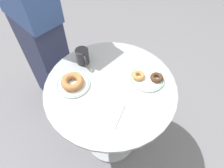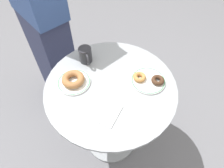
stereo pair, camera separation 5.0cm
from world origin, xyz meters
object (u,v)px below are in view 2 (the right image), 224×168
(plate_left, at_px, (74,82))
(person_figure, at_px, (40,14))
(cafe_table, at_px, (111,108))
(donut_old_fashioned, at_px, (140,77))
(donut_cinnamon, at_px, (73,79))
(plate_right, at_px, (148,81))
(coffee_mug, at_px, (86,55))
(paper_napkin, at_px, (106,112))
(donut_chocolate, at_px, (158,80))

(plate_left, relative_size, person_figure, 0.11)
(cafe_table, distance_m, donut_old_fashioned, 0.31)
(donut_cinnamon, distance_m, person_figure, 0.58)
(plate_right, xyz_separation_m, donut_old_fashioned, (-0.05, 0.01, 0.02))
(cafe_table, distance_m, donut_cinnamon, 0.34)
(plate_left, xyz_separation_m, donut_old_fashioned, (0.36, 0.06, 0.02))
(coffee_mug, bearing_deg, plate_left, -101.78)
(paper_napkin, relative_size, person_figure, 0.08)
(plate_left, xyz_separation_m, donut_chocolate, (0.46, 0.05, 0.02))
(donut_chocolate, distance_m, person_figure, 0.90)
(donut_cinnamon, xyz_separation_m, donut_chocolate, (0.46, 0.05, -0.01))
(cafe_table, bearing_deg, coffee_mug, 133.96)
(plate_left, relative_size, donut_old_fashioned, 2.56)
(coffee_mug, bearing_deg, person_figure, 139.95)
(cafe_table, xyz_separation_m, plate_left, (-0.21, -0.00, 0.24))
(plate_left, bearing_deg, plate_right, 7.76)
(paper_napkin, bearing_deg, coffee_mug, 115.54)
(donut_chocolate, xyz_separation_m, person_figure, (-0.79, 0.43, 0.08))
(cafe_table, xyz_separation_m, plate_right, (0.21, 0.05, 0.24))
(donut_chocolate, bearing_deg, person_figure, 151.28)
(donut_cinnamon, bearing_deg, person_figure, 124.22)
(coffee_mug, bearing_deg, donut_cinnamon, -102.36)
(plate_right, bearing_deg, donut_cinnamon, -172.75)
(cafe_table, xyz_separation_m, paper_napkin, (-0.01, -0.17, 0.24))
(coffee_mug, distance_m, person_figure, 0.48)
(coffee_mug, bearing_deg, donut_chocolate, -16.58)
(cafe_table, distance_m, paper_napkin, 0.29)
(donut_cinnamon, relative_size, donut_old_fashioned, 1.74)
(donut_chocolate, height_order, paper_napkin, donut_chocolate)
(cafe_table, xyz_separation_m, donut_cinnamon, (-0.21, 0.00, 0.27))
(plate_right, xyz_separation_m, donut_cinnamon, (-0.41, -0.05, 0.02))
(plate_left, relative_size, coffee_mug, 1.62)
(cafe_table, bearing_deg, person_figure, 137.92)
(plate_left, bearing_deg, paper_napkin, -39.62)
(donut_old_fashioned, bearing_deg, donut_cinnamon, -170.86)
(donut_cinnamon, xyz_separation_m, coffee_mug, (0.04, 0.17, 0.02))
(cafe_table, height_order, donut_cinnamon, donut_cinnamon)
(plate_left, relative_size, plate_right, 0.96)
(plate_right, relative_size, donut_cinnamon, 1.54)
(paper_napkin, bearing_deg, plate_left, 140.38)
(cafe_table, height_order, donut_old_fashioned, donut_old_fashioned)
(plate_left, xyz_separation_m, person_figure, (-0.33, 0.48, 0.10))
(donut_chocolate, distance_m, paper_napkin, 0.34)
(donut_old_fashioned, xyz_separation_m, person_figure, (-0.69, 0.42, 0.08))
(plate_left, distance_m, paper_napkin, 0.26)
(paper_napkin, distance_m, person_figure, 0.84)
(donut_cinnamon, relative_size, coffee_mug, 1.10)
(cafe_table, distance_m, plate_right, 0.32)
(cafe_table, relative_size, plate_right, 3.82)
(donut_chocolate, bearing_deg, donut_cinnamon, -174.26)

